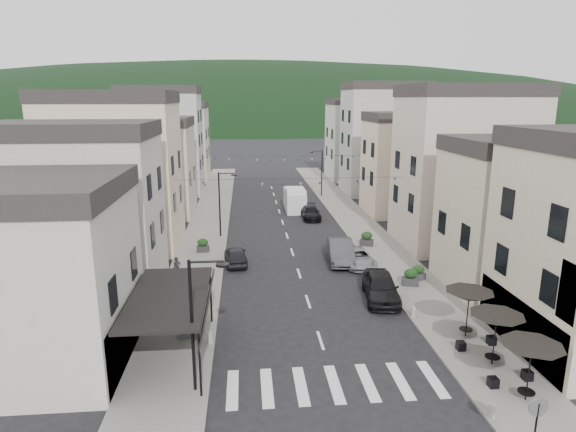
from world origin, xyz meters
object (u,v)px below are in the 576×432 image
at_px(parked_car_d, 311,213).
at_px(parked_car_e, 236,255).
at_px(pedestrian_a, 177,268).
at_px(pedestrian_b, 180,287).
at_px(parked_car_a, 381,287).
at_px(delivery_van, 295,199).
at_px(parked_car_c, 357,257).
at_px(parked_car_b, 341,251).

xyz_separation_m(parked_car_d, parked_car_e, (-7.69, -13.79, 0.04)).
relative_size(pedestrian_a, pedestrian_b, 0.79).
bearing_deg(parked_car_a, delivery_van, 103.84).
xyz_separation_m(parked_car_a, delivery_van, (-2.80, 25.44, 0.42)).
distance_m(parked_car_a, parked_car_c, 6.43).
xyz_separation_m(parked_car_b, delivery_van, (-1.70, 18.05, 0.42)).
xyz_separation_m(delivery_van, pedestrian_a, (-10.41, -20.93, -0.37)).
xyz_separation_m(parked_car_a, parked_car_e, (-9.20, 7.59, -0.17)).
bearing_deg(pedestrian_b, parked_car_e, 108.20).
xyz_separation_m(parked_car_a, parked_car_d, (-1.51, 21.39, -0.21)).
bearing_deg(parked_car_b, parked_car_d, 97.42).
height_order(parked_car_d, delivery_van, delivery_van).
distance_m(parked_car_a, parked_car_e, 11.93).
bearing_deg(parked_car_e, parked_car_a, 135.32).
xyz_separation_m(delivery_van, pedestrian_b, (-9.69, -25.07, -0.16)).
distance_m(parked_car_c, delivery_van, 19.23).
bearing_deg(parked_car_a, parked_car_e, 148.02).
bearing_deg(parked_car_a, parked_car_d, 101.60).
xyz_separation_m(parked_car_a, parked_car_b, (-1.10, 7.39, -0.00)).
height_order(parked_car_a, parked_car_d, parked_car_a).
bearing_deg(pedestrian_a, parked_car_d, 32.89).
distance_m(parked_car_a, parked_car_d, 21.44).
height_order(parked_car_a, pedestrian_b, pedestrian_b).
xyz_separation_m(parked_car_b, pedestrian_a, (-12.11, -2.88, 0.05)).
bearing_deg(delivery_van, parked_car_e, -109.71).
bearing_deg(parked_car_d, delivery_van, 108.16).
bearing_deg(parked_car_b, delivery_van, 101.11).
height_order(parked_car_e, delivery_van, delivery_van).
relative_size(parked_car_e, pedestrian_b, 2.04).
bearing_deg(pedestrian_a, pedestrian_b, -102.51).
bearing_deg(parked_car_d, pedestrian_a, -124.19).
height_order(parked_car_b, parked_car_c, parked_car_b).
bearing_deg(parked_car_e, parked_car_c, 167.64).
height_order(parked_car_c, pedestrian_b, pedestrian_b).
relative_size(parked_car_a, parked_car_e, 1.25).
bearing_deg(pedestrian_b, parked_car_a, 40.98).
bearing_deg(parked_car_b, parked_car_c, -35.55).
bearing_deg(parked_car_c, parked_car_e, 168.92).
relative_size(parked_car_c, parked_car_d, 1.01).
height_order(parked_car_b, parked_car_d, parked_car_b).
xyz_separation_m(parked_car_c, parked_car_d, (-1.51, 14.96, 0.02)).
xyz_separation_m(parked_car_e, pedestrian_b, (-3.29, -7.23, 0.42)).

